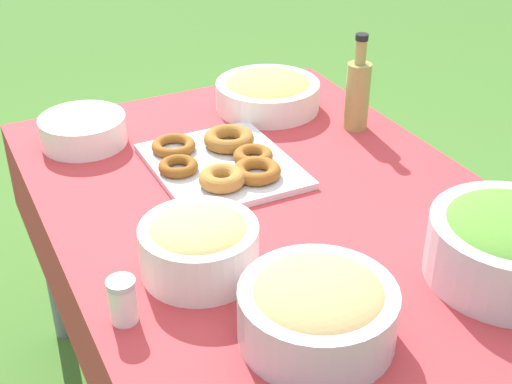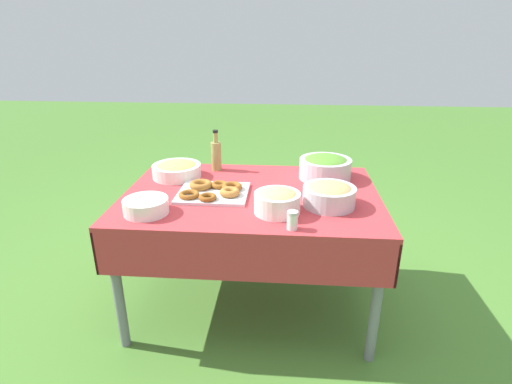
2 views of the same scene
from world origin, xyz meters
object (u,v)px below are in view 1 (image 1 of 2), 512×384
at_px(salad_bowl, 512,243).
at_px(plate_stack, 83,130).
at_px(pasta_bowl, 199,244).
at_px(olive_oil_bottle, 358,92).
at_px(donut_platter, 222,161).
at_px(fruit_bowl, 268,92).
at_px(bread_bowl, 318,308).

xyz_separation_m(salad_bowl, plate_stack, (0.89, 0.56, -0.04)).
distance_m(pasta_bowl, plate_stack, 0.63).
height_order(pasta_bowl, olive_oil_bottle, olive_oil_bottle).
distance_m(pasta_bowl, olive_oil_bottle, 0.73).
relative_size(pasta_bowl, donut_platter, 0.60).
distance_m(pasta_bowl, fruit_bowl, 0.76).
bearing_deg(salad_bowl, olive_oil_bottle, -8.86).
bearing_deg(olive_oil_bottle, salad_bowl, 171.14).
bearing_deg(salad_bowl, fruit_bowl, 3.03).
height_order(pasta_bowl, bread_bowl, pasta_bowl).
bearing_deg(pasta_bowl, plate_stack, 5.17).
height_order(salad_bowl, olive_oil_bottle, olive_oil_bottle).
bearing_deg(plate_stack, bread_bowl, -169.76).
xyz_separation_m(pasta_bowl, bread_bowl, (-0.25, -0.10, -0.00)).
bearing_deg(olive_oil_bottle, bread_bowl, 142.26).
bearing_deg(donut_platter, olive_oil_bottle, -82.83).
distance_m(plate_stack, fruit_bowl, 0.51).
distance_m(salad_bowl, plate_stack, 1.05).
xyz_separation_m(plate_stack, fruit_bowl, (-0.01, -0.51, 0.01)).
distance_m(donut_platter, plate_stack, 0.38).
bearing_deg(bread_bowl, pasta_bowl, 21.92).
bearing_deg(bread_bowl, plate_stack, 10.24).
relative_size(salad_bowl, plate_stack, 1.41).
xyz_separation_m(salad_bowl, bread_bowl, (0.01, 0.40, -0.01)).
distance_m(donut_platter, bread_bowl, 0.61).
relative_size(pasta_bowl, plate_stack, 1.03).
height_order(salad_bowl, donut_platter, salad_bowl).
bearing_deg(pasta_bowl, olive_oil_bottle, -56.79).
xyz_separation_m(donut_platter, fruit_bowl, (0.26, -0.26, 0.03)).
bearing_deg(salad_bowl, bread_bowl, 88.20).
xyz_separation_m(pasta_bowl, olive_oil_bottle, (0.40, -0.61, 0.04)).
bearing_deg(pasta_bowl, fruit_bowl, -36.78).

